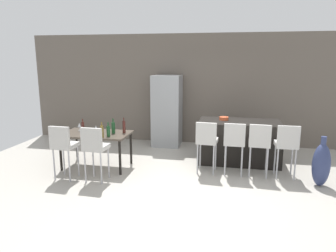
{
  "coord_description": "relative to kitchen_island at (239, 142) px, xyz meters",
  "views": [
    {
      "loc": [
        0.54,
        -5.77,
        2.26
      ],
      "look_at": [
        -0.74,
        0.66,
        0.85
      ],
      "focal_mm": 33.67,
      "sensor_mm": 36.0,
      "label": 1
    }
  ],
  "objects": [
    {
      "name": "bar_chair_left",
      "position": [
        -0.65,
        -0.84,
        0.24
      ],
      "size": [
        0.43,
        0.43,
        1.05
      ],
      "color": "beige",
      "rests_on": "ground_plane"
    },
    {
      "name": "bar_chair_middle",
      "position": [
        -0.11,
        -0.84,
        0.24
      ],
      "size": [
        0.41,
        0.41,
        1.05
      ],
      "color": "beige",
      "rests_on": "ground_plane"
    },
    {
      "name": "wine_glass_right",
      "position": [
        -3.37,
        -0.82,
        0.4
      ],
      "size": [
        0.07,
        0.07,
        0.17
      ],
      "color": "silver",
      "rests_on": "dining_table"
    },
    {
      "name": "refrigerator",
      "position": [
        -1.84,
        1.07,
        0.46
      ],
      "size": [
        0.72,
        0.68,
        1.84
      ],
      "primitive_type": "cube",
      "color": "#939699",
      "rests_on": "ground_plane"
    },
    {
      "name": "wine_bottle_end",
      "position": [
        -3.22,
        -0.96,
        0.4
      ],
      "size": [
        0.06,
        0.06,
        0.29
      ],
      "color": "#471E19",
      "rests_on": "dining_table"
    },
    {
      "name": "dining_chair_far",
      "position": [
        -2.63,
        -1.71,
        0.24
      ],
      "size": [
        0.42,
        0.42,
        1.05
      ],
      "color": "beige",
      "rests_on": "ground_plane"
    },
    {
      "name": "ground_plane",
      "position": [
        -0.76,
        -1.13,
        -0.46
      ],
      "size": [
        10.0,
        10.0,
        0.0
      ],
      "primitive_type": "plane",
      "color": "#ADA89E"
    },
    {
      "name": "bar_chair_far",
      "position": [
        0.86,
        -0.84,
        0.24
      ],
      "size": [
        0.41,
        0.41,
        1.05
      ],
      "color": "beige",
      "rests_on": "ground_plane"
    },
    {
      "name": "bar_chair_right",
      "position": [
        0.36,
        -0.84,
        0.24
      ],
      "size": [
        0.42,
        0.42,
        1.05
      ],
      "color": "beige",
      "rests_on": "ground_plane"
    },
    {
      "name": "wine_bottle_middle",
      "position": [
        -2.57,
        -1.17,
        0.39
      ],
      "size": [
        0.07,
        0.07,
        0.29
      ],
      "color": "#194723",
      "rests_on": "dining_table"
    },
    {
      "name": "wine_bottle_inner",
      "position": [
        -2.57,
        -0.9,
        0.4
      ],
      "size": [
        0.08,
        0.08,
        0.31
      ],
      "color": "#194723",
      "rests_on": "dining_table"
    },
    {
      "name": "floor_vase",
      "position": [
        1.42,
        -1.11,
        -0.06
      ],
      "size": [
        0.31,
        0.31,
        0.92
      ],
      "color": "navy",
      "rests_on": "ground_plane"
    },
    {
      "name": "back_wall",
      "position": [
        -0.76,
        1.51,
        0.99
      ],
      "size": [
        10.0,
        0.12,
        2.9
      ],
      "primitive_type": "cube",
      "color": "#665B51",
      "rests_on": "ground_plane"
    },
    {
      "name": "wine_bottle_corner",
      "position": [
        -2.36,
        -0.83,
        0.41
      ],
      "size": [
        0.06,
        0.06,
        0.33
      ],
      "color": "#471E19",
      "rests_on": "dining_table"
    },
    {
      "name": "dining_chair_near",
      "position": [
        -3.25,
        -1.71,
        0.24
      ],
      "size": [
        0.42,
        0.42,
        1.05
      ],
      "color": "beige",
      "rests_on": "ground_plane"
    },
    {
      "name": "dining_table",
      "position": [
        -2.94,
        -0.94,
        0.21
      ],
      "size": [
        1.39,
        0.82,
        0.74
      ],
      "color": "#4C4238",
      "rests_on": "ground_plane"
    },
    {
      "name": "kitchen_island",
      "position": [
        0.0,
        0.0,
        0.0
      ],
      "size": [
        1.75,
        0.91,
        0.92
      ],
      "primitive_type": "cube",
      "color": "black",
      "rests_on": "ground_plane"
    },
    {
      "name": "wine_bottle_far",
      "position": [
        -2.66,
        -1.27,
        0.4
      ],
      "size": [
        0.07,
        0.07,
        0.31
      ],
      "color": "brown",
      "rests_on": "dining_table"
    },
    {
      "name": "wine_glass_left",
      "position": [
        -2.91,
        -1.01,
        0.4
      ],
      "size": [
        0.07,
        0.07,
        0.17
      ],
      "color": "silver",
      "rests_on": "dining_table"
    },
    {
      "name": "fruit_bowl",
      "position": [
        -0.35,
        0.09,
        0.5
      ],
      "size": [
        0.2,
        0.2,
        0.07
      ],
      "primitive_type": "cylinder",
      "color": "#C6512D",
      "rests_on": "kitchen_island"
    }
  ]
}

